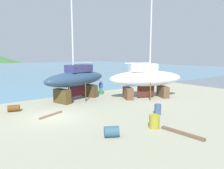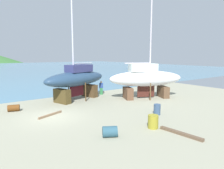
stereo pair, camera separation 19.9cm
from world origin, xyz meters
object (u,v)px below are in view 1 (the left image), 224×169
at_px(sailboat_small_center, 77,79).
at_px(barrel_by_slipway, 14,108).
at_px(sailboat_mid_port, 146,78).
at_px(barrel_rust_near, 154,121).
at_px(barrel_tar_black, 158,109).
at_px(barrel_blue_faded, 112,132).
at_px(worker, 101,88).

bearing_deg(sailboat_small_center, barrel_by_slipway, -8.32).
relative_size(sailboat_mid_port, barrel_by_slipway, 14.78).
bearing_deg(barrel_rust_near, barrel_tar_black, 36.73).
distance_m(sailboat_mid_port, barrel_blue_faded, 11.50).
distance_m(sailboat_small_center, worker, 3.91).
height_order(sailboat_small_center, barrel_blue_faded, sailboat_small_center).
relative_size(sailboat_small_center, barrel_blue_faded, 14.21).
relative_size(sailboat_mid_port, barrel_tar_black, 15.84).
distance_m(sailboat_mid_port, barrel_rust_near, 9.50).
relative_size(worker, barrel_blue_faded, 1.92).
distance_m(barrel_tar_black, barrel_by_slipway, 11.85).
xyz_separation_m(sailboat_mid_port, barrel_by_slipway, (-12.77, 2.76, -1.89)).
xyz_separation_m(barrel_blue_faded, barrel_rust_near, (3.07, -0.50, 0.12)).
relative_size(worker, barrel_tar_black, 1.92).
xyz_separation_m(sailboat_mid_port, barrel_rust_near, (-6.32, -6.88, -1.74)).
xyz_separation_m(sailboat_small_center, barrel_rust_near, (0.09, -10.60, -1.75)).
xyz_separation_m(barrel_rust_near, barrel_by_slipway, (-6.44, 9.64, -0.16)).
height_order(barrel_rust_near, barrel_by_slipway, barrel_rust_near).
bearing_deg(barrel_tar_black, sailboat_small_center, 106.60).
distance_m(barrel_blue_faded, barrel_tar_black, 5.75).
bearing_deg(sailboat_mid_port, barrel_blue_faded, -121.87).
relative_size(sailboat_small_center, barrel_rust_near, 13.79).
bearing_deg(barrel_by_slipway, worker, 10.10).
distance_m(barrel_rust_near, barrel_tar_black, 3.13).
bearing_deg(barrel_blue_faded, barrel_by_slipway, 110.26).
bearing_deg(worker, barrel_tar_black, -160.18).
height_order(barrel_blue_faded, barrel_rust_near, barrel_rust_near).
bearing_deg(barrel_blue_faded, worker, 58.99).
relative_size(sailboat_mid_port, worker, 8.27).
distance_m(sailboat_mid_port, sailboat_small_center, 7.42).
xyz_separation_m(sailboat_mid_port, barrel_tar_black, (-3.81, -5.00, -1.75)).
distance_m(worker, barrel_rust_near, 11.93).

